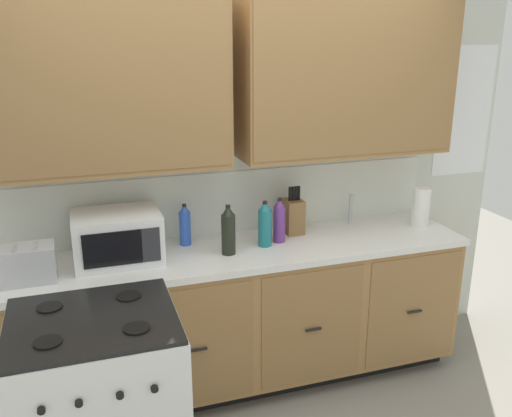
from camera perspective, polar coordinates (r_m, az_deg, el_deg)
ground_plane at (r=3.55m, az=0.08°, el=-19.88°), size 8.00×8.00×0.00m
wall_unit at (r=3.33m, az=-2.61°, el=9.08°), size 3.97×0.40×2.53m
counter_run at (r=3.53m, az=-1.43°, el=-10.90°), size 2.80×0.64×0.93m
stove_range at (r=2.89m, az=-15.65°, el=-18.98°), size 0.76×0.68×0.95m
microwave at (r=3.21m, az=-14.02°, el=-2.84°), size 0.48×0.37×0.28m
toaster at (r=3.11m, az=-22.37°, el=-5.26°), size 0.28×0.18×0.19m
knife_block at (r=3.56m, az=3.83°, el=-0.74°), size 0.11×0.14×0.31m
sink_faucet at (r=3.79m, az=9.65°, el=-0.03°), size 0.02×0.02×0.20m
paper_towel_roll at (r=3.83m, az=16.52°, el=0.16°), size 0.12×0.12×0.26m
bottle_violet at (r=3.40m, az=2.39°, el=-1.24°), size 0.07×0.07×0.28m
bottle_dark at (r=3.21m, az=-2.85°, el=-2.24°), size 0.08×0.08×0.30m
bottle_blue at (r=3.37m, az=-7.29°, el=-1.69°), size 0.07×0.07×0.26m
bottle_teal at (r=3.33m, az=0.91°, el=-1.61°), size 0.08×0.08×0.28m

